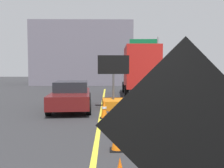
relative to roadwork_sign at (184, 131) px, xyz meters
The scene contains 10 objects.
lane_center_stripe 4.71m from the roadwork_sign, 103.12° to the left, with size 0.14×36.00×0.01m, color yellow.
roadwork_sign is the anchor object (origin of this frame).
arrow_board_trailer 10.57m from the roadwork_sign, 92.32° to the left, with size 1.60×1.86×2.70m.
box_truck 16.58m from the roadwork_sign, 84.23° to the left, with size 2.56×6.86×3.57m.
pickup_car 10.64m from the roadwork_sign, 103.91° to the left, with size 2.25×5.02×1.38m.
highway_guide_sign 22.00m from the roadwork_sign, 81.45° to the left, with size 2.79×0.26×5.00m.
far_building_block 31.71m from the roadwork_sign, 96.98° to the left, with size 12.14×9.03×7.63m, color slate.
traffic_cone_mid_lane 4.06m from the roadwork_sign, 97.05° to the left, with size 0.36×0.36×0.67m.
traffic_cone_far_lane 6.19m from the roadwork_sign, 96.18° to the left, with size 0.36×0.36×0.69m.
traffic_cone_curbside 8.01m from the roadwork_sign, 96.20° to the left, with size 0.36×0.36×0.78m.
Camera 1 is at (0.32, -0.65, 2.05)m, focal length 40.37 mm.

